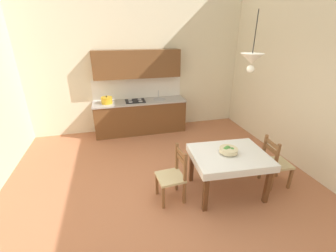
{
  "coord_description": "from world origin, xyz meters",
  "views": [
    {
      "loc": [
        -0.76,
        -2.96,
        2.63
      ],
      "look_at": [
        0.17,
        0.66,
        1.04
      ],
      "focal_mm": 23.88,
      "sensor_mm": 36.0,
      "label": 1
    }
  ],
  "objects_px": {
    "kitchen_cabinetry": "(139,102)",
    "fruit_bowl": "(228,150)",
    "dining_table": "(229,161)",
    "dining_chair_window_side": "(275,163)",
    "dining_chair_tv_side": "(173,176)",
    "pendant_lamp": "(252,59)"
  },
  "relations": [
    {
      "from": "dining_chair_window_side",
      "to": "dining_chair_tv_side",
      "type": "bearing_deg",
      "value": 177.48
    },
    {
      "from": "kitchen_cabinetry",
      "to": "dining_chair_tv_side",
      "type": "xyz_separation_m",
      "value": [
        0.13,
        -2.91,
        -0.41
      ]
    },
    {
      "from": "dining_table",
      "to": "dining_chair_window_side",
      "type": "relative_size",
      "value": 1.4
    },
    {
      "from": "kitchen_cabinetry",
      "to": "dining_chair_tv_side",
      "type": "distance_m",
      "value": 2.94
    },
    {
      "from": "dining_chair_tv_side",
      "to": "dining_chair_window_side",
      "type": "relative_size",
      "value": 1.0
    },
    {
      "from": "kitchen_cabinetry",
      "to": "pendant_lamp",
      "type": "bearing_deg",
      "value": -68.28
    },
    {
      "from": "dining_table",
      "to": "kitchen_cabinetry",
      "type": "bearing_deg",
      "value": 110.31
    },
    {
      "from": "dining_table",
      "to": "pendant_lamp",
      "type": "xyz_separation_m",
      "value": [
        0.11,
        -0.08,
        1.65
      ]
    },
    {
      "from": "dining_chair_window_side",
      "to": "fruit_bowl",
      "type": "xyz_separation_m",
      "value": [
        -0.95,
        0.05,
        0.37
      ]
    },
    {
      "from": "kitchen_cabinetry",
      "to": "pendant_lamp",
      "type": "distance_m",
      "value": 3.56
    },
    {
      "from": "kitchen_cabinetry",
      "to": "fruit_bowl",
      "type": "bearing_deg",
      "value": -69.85
    },
    {
      "from": "dining_table",
      "to": "fruit_bowl",
      "type": "height_order",
      "value": "fruit_bowl"
    },
    {
      "from": "dining_chair_window_side",
      "to": "fruit_bowl",
      "type": "distance_m",
      "value": 1.02
    },
    {
      "from": "kitchen_cabinetry",
      "to": "dining_table",
      "type": "bearing_deg",
      "value": -69.69
    },
    {
      "from": "kitchen_cabinetry",
      "to": "dining_chair_window_side",
      "type": "relative_size",
      "value": 2.65
    },
    {
      "from": "dining_chair_tv_side",
      "to": "fruit_bowl",
      "type": "xyz_separation_m",
      "value": [
        0.95,
        -0.03,
        0.37
      ]
    },
    {
      "from": "dining_chair_tv_side",
      "to": "fruit_bowl",
      "type": "height_order",
      "value": "dining_chair_tv_side"
    },
    {
      "from": "dining_chair_tv_side",
      "to": "dining_chair_window_side",
      "type": "distance_m",
      "value": 1.9
    },
    {
      "from": "dining_table",
      "to": "fruit_bowl",
      "type": "bearing_deg",
      "value": 129.71
    },
    {
      "from": "kitchen_cabinetry",
      "to": "pendant_lamp",
      "type": "relative_size",
      "value": 3.06
    },
    {
      "from": "kitchen_cabinetry",
      "to": "fruit_bowl",
      "type": "distance_m",
      "value": 3.13
    },
    {
      "from": "fruit_bowl",
      "to": "dining_table",
      "type": "bearing_deg",
      "value": -50.29
    }
  ]
}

